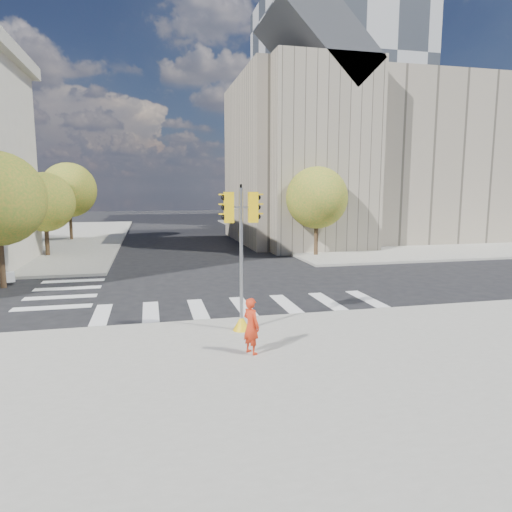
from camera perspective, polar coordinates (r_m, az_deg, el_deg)
The scene contains 14 objects.
ground at distance 20.31m, azimuth -2.52°, elevation -4.89°, with size 160.00×160.00×0.00m, color black.
sidewalk_near at distance 10.26m, azimuth 9.55°, elevation -18.34°, with size 30.00×14.00×0.15m, color gray.
sidewalk_far_right at distance 51.41m, azimuth 14.28°, elevation 3.04°, with size 28.00×40.00×0.15m, color gray.
civic_building at distance 43.15m, azimuth 13.60°, elevation 11.65°, with size 26.00×16.00×19.39m.
office_tower at distance 67.35m, azimuth 9.81°, elevation 17.14°, with size 20.00×18.00×30.00m, color #9EA0A3.
tree_lw_mid at distance 34.13m, azimuth -24.93°, elevation 6.12°, with size 4.00×4.00×5.77m.
tree_lw_far at distance 43.96m, azimuth -22.37°, elevation 7.63°, with size 4.80×4.80×6.95m.
tree_re_near at distance 31.46m, azimuth 7.61°, elevation 7.23°, with size 4.20×4.20×6.16m.
tree_re_mid at distance 42.89m, azimuth 1.89°, elevation 8.00°, with size 4.60×4.60×6.66m.
tree_re_far at distance 54.58m, azimuth -1.41°, elevation 7.59°, with size 4.00×4.00×5.88m.
lamp_near at distance 35.39m, azimuth 6.08°, elevation 8.23°, with size 0.35×0.18×8.11m.
lamp_far at distance 48.83m, azimuth 0.62°, elevation 8.33°, with size 0.35×0.18×8.11m.
traffic_signal at distance 14.44m, azimuth -1.85°, elevation -1.73°, with size 1.07×0.56×4.66m.
photographer at distance 12.68m, azimuth -0.60°, elevation -8.72°, with size 0.57×0.38×1.58m, color red.
Camera 1 is at (-3.63, -19.42, 4.68)m, focal length 32.00 mm.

